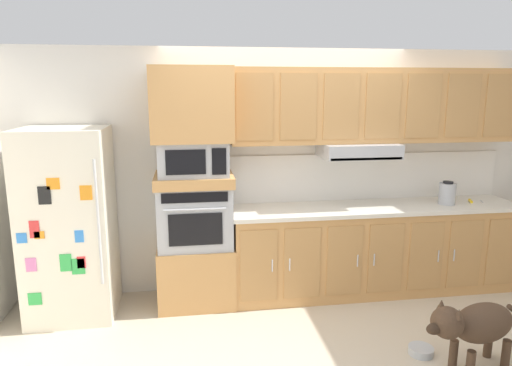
% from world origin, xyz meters
% --- Properties ---
extents(ground_plane, '(9.60, 9.60, 0.00)m').
position_xyz_m(ground_plane, '(0.00, 0.00, 0.00)').
color(ground_plane, beige).
extents(back_kitchen_wall, '(6.20, 0.12, 2.50)m').
position_xyz_m(back_kitchen_wall, '(0.00, 1.11, 1.25)').
color(back_kitchen_wall, silver).
rests_on(back_kitchen_wall, ground).
extents(refrigerator, '(0.76, 0.73, 1.76)m').
position_xyz_m(refrigerator, '(-2.10, 0.68, 0.88)').
color(refrigerator, silver).
rests_on(refrigerator, ground).
extents(oven_base_cabinet, '(0.74, 0.62, 0.60)m').
position_xyz_m(oven_base_cabinet, '(-0.95, 0.75, 0.30)').
color(oven_base_cabinet, tan).
rests_on(oven_base_cabinet, ground).
extents(built_in_oven, '(0.70, 0.62, 0.60)m').
position_xyz_m(built_in_oven, '(-0.95, 0.75, 0.90)').
color(built_in_oven, '#A8AAAF').
rests_on(built_in_oven, oven_base_cabinet).
extents(appliance_mid_shelf, '(0.74, 0.62, 0.10)m').
position_xyz_m(appliance_mid_shelf, '(-0.95, 0.75, 1.25)').
color(appliance_mid_shelf, tan).
rests_on(appliance_mid_shelf, built_in_oven).
extents(microwave, '(0.64, 0.54, 0.32)m').
position_xyz_m(microwave, '(-0.95, 0.75, 1.46)').
color(microwave, '#A8AAAF').
rests_on(microwave, appliance_mid_shelf).
extents(appliance_upper_cabinet, '(0.74, 0.62, 0.68)m').
position_xyz_m(appliance_upper_cabinet, '(-0.95, 0.75, 1.96)').
color(appliance_upper_cabinet, tan).
rests_on(appliance_upper_cabinet, microwave).
extents(lower_cabinet_run, '(2.96, 0.63, 0.88)m').
position_xyz_m(lower_cabinet_run, '(0.90, 0.75, 0.44)').
color(lower_cabinet_run, tan).
rests_on(lower_cabinet_run, ground).
extents(countertop_slab, '(3.00, 0.64, 0.04)m').
position_xyz_m(countertop_slab, '(0.90, 0.75, 0.90)').
color(countertop_slab, silver).
rests_on(countertop_slab, lower_cabinet_run).
extents(backsplash_panel, '(3.00, 0.02, 0.50)m').
position_xyz_m(backsplash_panel, '(0.90, 1.04, 1.17)').
color(backsplash_panel, silver).
rests_on(backsplash_panel, countertop_slab).
extents(upper_cabinet_with_hood, '(2.96, 0.48, 0.88)m').
position_xyz_m(upper_cabinet_with_hood, '(0.89, 0.87, 1.90)').
color(upper_cabinet_with_hood, tan).
rests_on(upper_cabinet_with_hood, backsplash_panel).
extents(screwdriver, '(0.16, 0.15, 0.03)m').
position_xyz_m(screwdriver, '(1.96, 0.73, 0.93)').
color(screwdriver, yellow).
rests_on(screwdriver, countertop_slab).
extents(electric_kettle, '(0.17, 0.17, 0.24)m').
position_xyz_m(electric_kettle, '(1.65, 0.70, 1.03)').
color(electric_kettle, '#A8AAAF').
rests_on(electric_kettle, countertop_slab).
extents(dog, '(0.95, 0.42, 0.59)m').
position_xyz_m(dog, '(1.08, -0.74, 0.38)').
color(dog, '#473323').
rests_on(dog, ground).
extents(dog_food_bowl, '(0.20, 0.20, 0.06)m').
position_xyz_m(dog_food_bowl, '(0.81, -0.48, 0.03)').
color(dog_food_bowl, '#B2B7BC').
rests_on(dog_food_bowl, ground).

